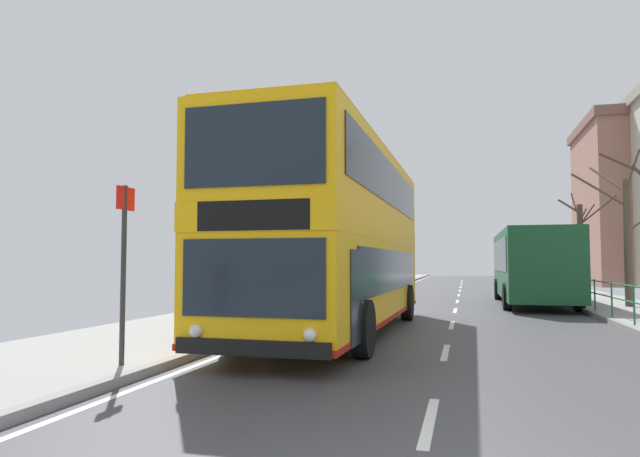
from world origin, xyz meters
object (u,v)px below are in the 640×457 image
at_px(background_bus_far_lane, 532,265).
at_px(bare_tree_far_01, 581,243).
at_px(bus_stop_sign_near, 124,254).
at_px(bare_tree_far_00, 626,233).
at_px(double_decker_bus_main, 338,238).

relative_size(background_bus_far_lane, bare_tree_far_01, 1.94).
xyz_separation_m(bus_stop_sign_near, bare_tree_far_01, (10.90, 24.16, 0.89)).
xyz_separation_m(bus_stop_sign_near, bare_tree_far_00, (10.68, 14.61, 0.91)).
distance_m(double_decker_bus_main, bare_tree_far_00, 12.41).
bearing_deg(bare_tree_far_01, background_bus_far_lane, -113.33).
bearing_deg(double_decker_bus_main, bare_tree_far_01, 64.63).
distance_m(background_bus_far_lane, bus_stop_sign_near, 18.39).
xyz_separation_m(double_decker_bus_main, bus_stop_sign_near, (-2.12, -5.64, -0.47)).
distance_m(bus_stop_sign_near, bare_tree_far_01, 26.52).
bearing_deg(bare_tree_far_00, bus_stop_sign_near, -126.17).
bearing_deg(background_bus_far_lane, bare_tree_far_01, 66.67).
distance_m(background_bus_far_lane, bare_tree_far_00, 3.82).
relative_size(double_decker_bus_main, bare_tree_far_00, 2.11).
distance_m(double_decker_bus_main, bare_tree_far_01, 20.50).
distance_m(bare_tree_far_00, bare_tree_far_01, 9.55).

